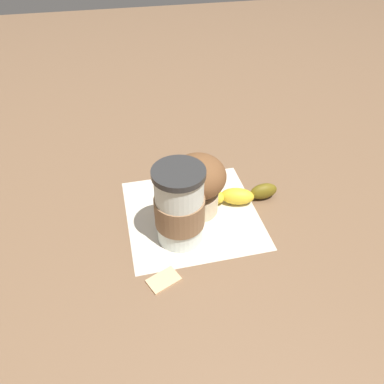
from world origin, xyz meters
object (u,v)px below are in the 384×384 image
Objects in this scene: coffee_cup at (179,207)px; banana at (223,193)px; sugar_packet at (164,279)px; muffin at (198,182)px.

coffee_cup is 0.14m from banana.
coffee_cup reaches higher than sugar_packet.
muffin is 0.58× the size of banana.
banana is 4.13× the size of sugar_packet.
sugar_packet is (-0.09, 0.04, -0.07)m from coffee_cup.
sugar_packet is at bearing 153.32° from coffee_cup.
muffin reaches higher than sugar_packet.
sugar_packet is (-0.15, 0.09, -0.06)m from muffin.
coffee_cup is 1.23× the size of muffin.
coffee_cup is 2.91× the size of sugar_packet.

